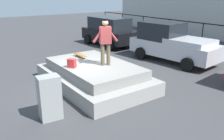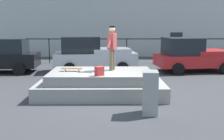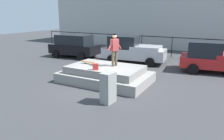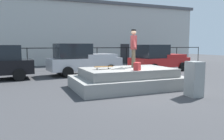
{
  "view_description": "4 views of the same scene",
  "coord_description": "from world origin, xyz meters",
  "px_view_note": "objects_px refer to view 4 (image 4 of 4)",
  "views": [
    {
      "loc": [
        7.42,
        -4.15,
        3.47
      ],
      "look_at": [
        -0.26,
        1.34,
        0.4
      ],
      "focal_mm": 38.62,
      "sensor_mm": 36.0,
      "label": 1
    },
    {
      "loc": [
        0.22,
        -9.68,
        2.6
      ],
      "look_at": [
        0.28,
        1.16,
        0.79
      ],
      "focal_mm": 43.39,
      "sensor_mm": 36.0,
      "label": 2
    },
    {
      "loc": [
        5.48,
        -9.25,
        3.57
      ],
      "look_at": [
        -0.41,
        1.65,
        0.33
      ],
      "focal_mm": 34.78,
      "sensor_mm": 36.0,
      "label": 3
    },
    {
      "loc": [
        -4.41,
        -8.14,
        1.87
      ],
      "look_at": [
        -0.4,
        1.53,
        0.68
      ],
      "focal_mm": 35.26,
      "sensor_mm": 36.0,
      "label": 4
    }
  ],
  "objects_px": {
    "skateboarder": "(134,46)",
    "utility_box": "(194,79)",
    "backpack": "(137,66)",
    "skateboard": "(104,67)",
    "car_silver_pickup_mid": "(82,60)",
    "car_red_pickup_far": "(157,58)"
  },
  "relations": [
    {
      "from": "skateboarder",
      "to": "skateboard",
      "type": "height_order",
      "value": "skateboarder"
    },
    {
      "from": "car_silver_pickup_mid",
      "to": "skateboard",
      "type": "bearing_deg",
      "value": -95.0
    },
    {
      "from": "skateboard",
      "to": "car_red_pickup_far",
      "type": "xyz_separation_m",
      "value": [
        6.03,
        4.97,
        -0.04
      ]
    },
    {
      "from": "backpack",
      "to": "utility_box",
      "type": "bearing_deg",
      "value": 100.94
    },
    {
      "from": "skateboard",
      "to": "backpack",
      "type": "height_order",
      "value": "backpack"
    },
    {
      "from": "skateboard",
      "to": "utility_box",
      "type": "distance_m",
      "value": 3.57
    },
    {
      "from": "skateboarder",
      "to": "utility_box",
      "type": "bearing_deg",
      "value": -67.47
    },
    {
      "from": "backpack",
      "to": "skateboard",
      "type": "bearing_deg",
      "value": -75.61
    },
    {
      "from": "skateboarder",
      "to": "utility_box",
      "type": "relative_size",
      "value": 1.32
    },
    {
      "from": "utility_box",
      "to": "skateboarder",
      "type": "bearing_deg",
      "value": 118.14
    },
    {
      "from": "backpack",
      "to": "utility_box",
      "type": "height_order",
      "value": "utility_box"
    },
    {
      "from": "backpack",
      "to": "car_silver_pickup_mid",
      "type": "distance_m",
      "value": 6.04
    },
    {
      "from": "backpack",
      "to": "car_red_pickup_far",
      "type": "height_order",
      "value": "car_red_pickup_far"
    },
    {
      "from": "car_silver_pickup_mid",
      "to": "utility_box",
      "type": "xyz_separation_m",
      "value": [
        2.18,
        -7.48,
        -0.32
      ]
    },
    {
      "from": "car_silver_pickup_mid",
      "to": "car_red_pickup_far",
      "type": "relative_size",
      "value": 1.07
    },
    {
      "from": "skateboarder",
      "to": "skateboard",
      "type": "distance_m",
      "value": 1.78
    },
    {
      "from": "utility_box",
      "to": "backpack",
      "type": "bearing_deg",
      "value": 141.85
    },
    {
      "from": "skateboarder",
      "to": "car_red_pickup_far",
      "type": "relative_size",
      "value": 0.38
    },
    {
      "from": "skateboarder",
      "to": "utility_box",
      "type": "height_order",
      "value": "skateboarder"
    },
    {
      "from": "car_red_pickup_far",
      "to": "utility_box",
      "type": "bearing_deg",
      "value": -114.8
    },
    {
      "from": "car_silver_pickup_mid",
      "to": "utility_box",
      "type": "bearing_deg",
      "value": -73.77
    },
    {
      "from": "backpack",
      "to": "car_red_pickup_far",
      "type": "relative_size",
      "value": 0.07
    }
  ]
}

